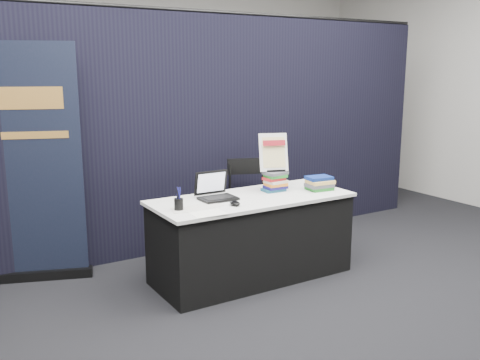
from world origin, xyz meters
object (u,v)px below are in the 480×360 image
(book_stack_short, at_px, (319,183))
(stacking_chair, at_px, (255,201))
(info_sign, at_px, (273,153))
(pullup_banner, at_px, (33,178))
(display_table, at_px, (252,237))
(book_stack_tall, at_px, (275,181))
(laptop, at_px, (216,192))

(book_stack_short, height_order, stacking_chair, stacking_chair)
(info_sign, distance_m, pullup_banner, 2.13)
(pullup_banner, bearing_deg, display_table, -9.93)
(book_stack_tall, bearing_deg, book_stack_short, -24.86)
(book_stack_tall, xyz_separation_m, pullup_banner, (-1.95, 0.87, 0.09))
(info_sign, relative_size, pullup_banner, 0.17)
(display_table, xyz_separation_m, laptop, (-0.31, 0.10, 0.43))
(book_stack_tall, distance_m, pullup_banner, 2.14)
(display_table, height_order, book_stack_tall, book_stack_tall)
(book_stack_short, height_order, info_sign, info_sign)
(laptop, height_order, book_stack_short, laptop)
(info_sign, height_order, pullup_banner, pullup_banner)
(book_stack_tall, bearing_deg, display_table, -165.87)
(info_sign, bearing_deg, pullup_banner, 177.30)
(display_table, xyz_separation_m, book_stack_tall, (0.30, 0.08, 0.47))
(stacking_chair, bearing_deg, info_sign, -82.69)
(stacking_chair, bearing_deg, book_stack_short, -47.60)
(display_table, bearing_deg, laptop, 161.48)
(book_stack_short, xyz_separation_m, pullup_banner, (-2.33, 1.05, 0.11))
(book_stack_tall, distance_m, info_sign, 0.26)
(info_sign, bearing_deg, display_table, -139.99)
(laptop, distance_m, book_stack_short, 1.01)
(book_stack_tall, xyz_separation_m, info_sign, (0.00, 0.03, 0.26))
(display_table, relative_size, book_stack_tall, 9.18)
(display_table, xyz_separation_m, book_stack_short, (0.68, -0.10, 0.44))
(book_stack_short, bearing_deg, display_table, 171.67)
(display_table, height_order, pullup_banner, pullup_banner)
(display_table, height_order, stacking_chair, stacking_chair)
(book_stack_short, bearing_deg, book_stack_tall, 155.14)
(info_sign, xyz_separation_m, pullup_banner, (-1.95, 0.84, -0.18))
(display_table, bearing_deg, info_sign, 19.42)
(laptop, bearing_deg, info_sign, 1.12)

